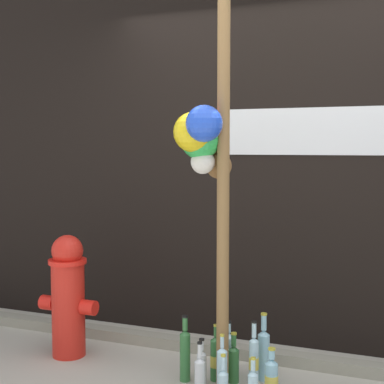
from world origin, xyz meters
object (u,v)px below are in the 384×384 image
bottle_7 (185,353)px  bottle_11 (234,362)px  fire_hydrant (68,295)px  bottle_3 (264,353)px  bottle_6 (202,367)px  bottle_10 (222,370)px  bottle_0 (271,378)px  bottle_9 (229,354)px  bottle_4 (216,358)px  bottle_2 (200,376)px  memorial_post (209,108)px  bottle_8 (254,361)px

bottle_7 → bottle_11: bearing=17.4°
fire_hydrant → bottle_3: (1.38, 0.10, -0.26)m
bottle_6 → bottle_11: bottle_11 is taller
bottle_6 → bottle_7: 0.14m
bottle_3 → bottle_10: (-0.17, -0.30, -0.02)m
bottle_0 → bottle_3: bearing=114.6°
bottle_9 → bottle_4: bearing=-118.3°
bottle_2 → bottle_11: size_ratio=1.06×
memorial_post → bottle_6: bearing=-169.5°
bottle_0 → bottle_9: bearing=146.9°
bottle_2 → bottle_11: 0.31m
bottle_10 → fire_hydrant: bearing=170.5°
bottle_4 → bottle_8: 0.25m
memorial_post → bottle_7: bearing=168.3°
bottle_2 → bottle_9: bottle_9 is taller
bottle_6 → bottle_2: bearing=-73.5°
bottle_0 → memorial_post: bearing=179.4°
memorial_post → bottle_4: (0.00, 0.11, -1.55)m
bottle_7 → fire_hydrant: bearing=173.9°
bottle_2 → bottle_4: size_ratio=0.93×
bottle_11 → bottle_9: bearing=125.0°
memorial_post → bottle_8: bearing=20.2°
bottle_6 → bottle_10: bearing=-21.5°
bottle_4 → bottle_9: bearing=61.7°
memorial_post → bottle_6: (-0.04, -0.01, -1.57)m
fire_hydrant → bottle_4: bearing=-1.1°
bottle_10 → bottle_8: bearing=47.3°
fire_hydrant → bottle_11: 1.25m
bottle_6 → bottle_9: 0.24m
memorial_post → bottle_0: memorial_post is taller
bottle_0 → bottle_11: (-0.27, 0.13, 0.01)m
fire_hydrant → bottle_10: bearing=-9.5°
memorial_post → fire_hydrant: memorial_post is taller
bottle_2 → bottle_10: 0.14m
bottle_0 → bottle_4: bottle_4 is taller
memorial_post → bottle_0: (0.39, -0.00, -1.57)m
bottle_10 → bottle_4: bearing=119.5°
bottle_8 → bottle_10: bearing=-132.7°
fire_hydrant → bottle_11: bearing=-0.4°
bottle_7 → bottle_8: bearing=7.8°
bottle_8 → bottle_2: bearing=-136.0°
bottle_2 → bottle_6: (-0.04, 0.15, -0.01)m
bottle_4 → bottle_9: size_ratio=1.01×
bottle_0 → bottle_8: size_ratio=0.72×
fire_hydrant → bottle_2: fire_hydrant is taller
bottle_10 → bottle_11: 0.20m
fire_hydrant → bottle_0: (1.49, -0.14, -0.31)m
memorial_post → bottle_0: bearing=-0.6°
fire_hydrant → bottle_0: size_ratio=2.84×
fire_hydrant → bottle_3: bearing=4.1°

